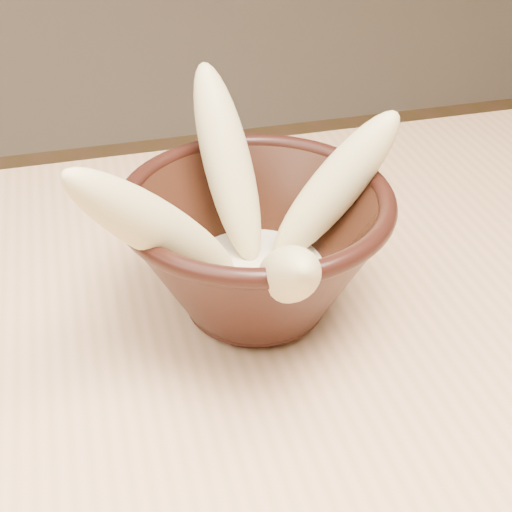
% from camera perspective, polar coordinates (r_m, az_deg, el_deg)
% --- Properties ---
extents(bowl, '(0.19, 0.19, 0.10)m').
position_cam_1_polar(bowl, '(0.49, 0.00, 0.83)').
color(bowl, black).
rests_on(bowl, table).
extents(milk_puddle, '(0.10, 0.10, 0.01)m').
position_cam_1_polar(milk_puddle, '(0.51, 0.00, -1.51)').
color(milk_puddle, beige).
rests_on(milk_puddle, bowl).
extents(banana_upright, '(0.05, 0.11, 0.14)m').
position_cam_1_polar(banana_upright, '(0.51, -2.28, 7.42)').
color(banana_upright, '#E3CC86').
rests_on(banana_upright, bowl).
extents(banana_left, '(0.14, 0.10, 0.15)m').
position_cam_1_polar(banana_left, '(0.44, -7.68, 2.05)').
color(banana_left, '#E3CC86').
rests_on(banana_left, bowl).
extents(banana_right, '(0.11, 0.03, 0.12)m').
position_cam_1_polar(banana_right, '(0.50, 6.28, 5.43)').
color(banana_right, '#E3CC86').
rests_on(banana_right, bowl).
extents(banana_front, '(0.06, 0.13, 0.11)m').
position_cam_1_polar(banana_front, '(0.43, 2.53, -1.52)').
color(banana_front, '#E3CC86').
rests_on(banana_front, bowl).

